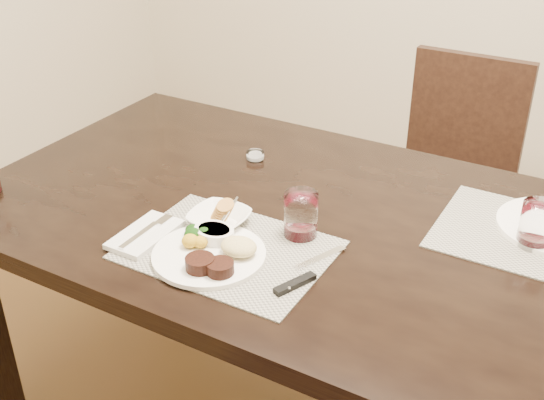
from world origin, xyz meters
The scene contains 12 objects.
dining_table centered at (0.00, 0.00, 0.67)m, with size 2.00×1.00×0.75m.
chair_far centered at (0.00, 0.93, 0.50)m, with size 0.42×0.42×0.90m.
placemat_near centered at (-0.21, -0.23, 0.75)m, with size 0.46×0.34×0.00m, color gray.
placemat_far centered at (0.40, 0.17, 0.75)m, with size 0.46×0.34×0.00m, color gray.
dinner_plate centered at (-0.22, -0.28, 0.77)m, with size 0.26×0.26×0.05m.
napkin_fork centered at (-0.41, -0.29, 0.76)m, with size 0.10×0.18×0.02m.
steak_knife centered at (-0.01, -0.25, 0.76)m, with size 0.07×0.24×0.01m.
cracker_bowl centered at (-0.28, -0.15, 0.77)m, with size 0.14×0.14×0.06m.
sauce_ramekin centered at (-0.25, -0.22, 0.78)m, with size 0.10×0.15×0.08m.
wine_glass_near centered at (-0.09, -0.09, 0.80)m, with size 0.08×0.08×0.11m.
wine_glass_far centered at (0.40, 0.14, 0.80)m, with size 0.08×0.08×0.11m.
salt_cellar centered at (-0.40, 0.21, 0.76)m, with size 0.05×0.05×0.02m.
Camera 1 is at (0.53, -1.32, 1.62)m, focal length 45.00 mm.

